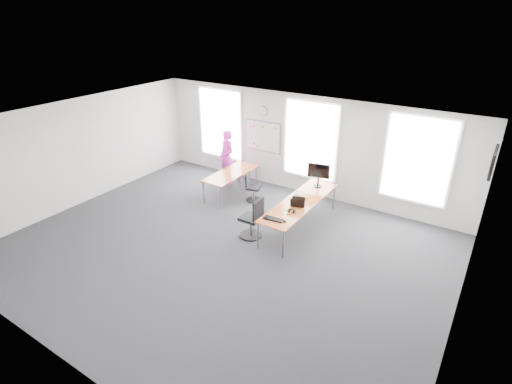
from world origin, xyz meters
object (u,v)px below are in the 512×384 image
Objects in this scene: desk_left at (231,175)px; monitor at (318,173)px; person at (227,157)px; headphones at (291,211)px; desk_right at (300,203)px; chair_left at (252,188)px; keyboard at (273,219)px; chair_right at (253,220)px.

desk_left is 2.73m from monitor.
headphones is (3.40, -1.98, -0.09)m from person.
desk_right is 0.68m from headphones.
desk_left is at bearing 166.34° from desk_right.
person is (-1.39, 0.66, 0.50)m from chair_left.
headphones is at bearing -98.33° from monitor.
chair_right is at bearing 160.21° from keyboard.
desk_left is 1.11× the size of person.
chair_right is 0.72m from keyboard.
desk_left is 0.94m from person.
desk_left is at bearing -25.43° from person.
chair_right is at bearing -21.56° from person.
desk_left is 1.83× the size of chair_right.
headphones reaches higher than keyboard.
chair_left is at bearing -4.03° from person.
keyboard is 2.65× the size of headphones.
headphones is at bearing 61.00° from keyboard.
chair_left reaches higher than headphones.
desk_left is at bearing 73.62° from chair_left.
desk_right is 1.17m from monitor.
chair_right is at bearing -41.64° from desk_left.
desk_left is at bearing 177.11° from monitor.
chair_right reaches higher than headphones.
desk_left is 2.89× the size of monitor.
chair_left is at bearing 125.74° from keyboard.
keyboard is (2.58, -1.84, 0.10)m from desk_left.
monitor is (-0.02, 1.08, 0.45)m from desk_right.
monitor is (1.89, 0.43, 0.77)m from chair_left.
chair_left is (-1.16, 1.72, -0.09)m from chair_right.
chair_left is at bearing 0.29° from desk_left.
monitor is at bearing 160.47° from chair_right.
monitor is (0.08, 2.28, 0.39)m from keyboard.
chair_right is at bearing -154.81° from headphones.
keyboard is 2.31m from monitor.
desk_left is 0.81m from chair_left.
keyboard is (3.20, -2.51, -0.12)m from person.
chair_left is (0.77, 0.00, -0.27)m from desk_left.
desk_left is 2.26× the size of chair_left.
desk_right is at bearing -101.39° from monitor.
person is at bearing 133.20° from keyboard.
person reaches higher than headphones.
desk_right is 1.73× the size of person.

